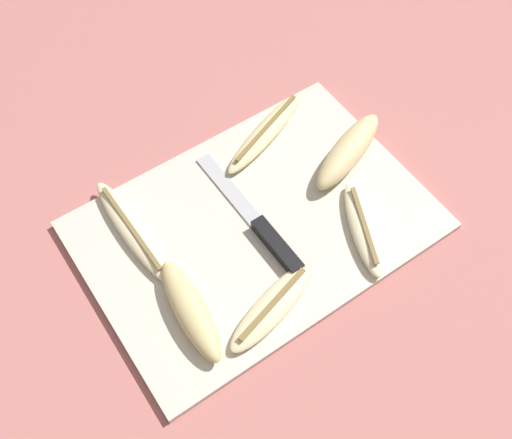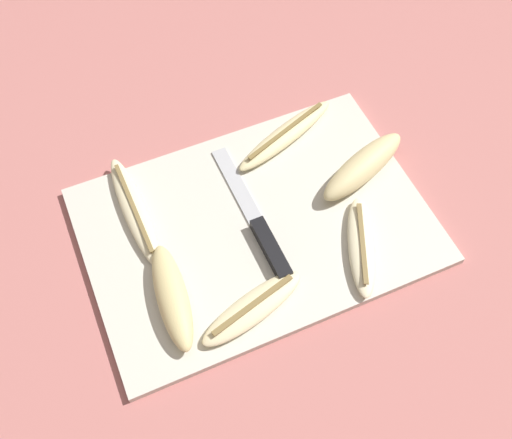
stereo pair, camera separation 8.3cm
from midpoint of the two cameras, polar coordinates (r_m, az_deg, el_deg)
The scene contains 9 objects.
ground_plane at distance 0.85m, azimuth -2.79°, elevation -1.00°, with size 4.00×4.00×0.00m, color #B76B66.
cutting_board at distance 0.84m, azimuth -2.81°, elevation -0.80°, with size 0.48×0.33×0.01m.
knife at distance 0.82m, azimuth -1.77°, elevation -1.47°, with size 0.02×0.24×0.02m.
banana_spotted_left at distance 0.77m, azimuth -9.36°, elevation -8.75°, with size 0.06×0.16×0.03m.
banana_mellow_near at distance 0.89m, azimuth 6.17°, elevation 6.32°, with size 0.17×0.10×0.04m.
banana_pale_long at distance 0.85m, azimuth -14.47°, elevation -1.26°, with size 0.04×0.20×0.02m.
banana_bright_far at distance 0.83m, azimuth 7.41°, elevation -1.07°, with size 0.10×0.16×0.02m.
banana_soft_right at distance 0.92m, azimuth -1.62°, elevation 8.16°, with size 0.19×0.10×0.02m.
banana_cream_curved at distance 0.77m, azimuth -1.50°, elevation -8.56°, with size 0.16×0.08×0.02m.
Camera 1 is at (-0.25, -0.36, 0.73)m, focal length 42.00 mm.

